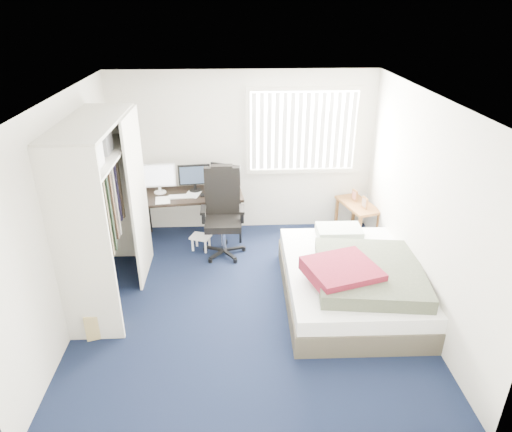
{
  "coord_description": "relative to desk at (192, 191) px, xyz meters",
  "views": [
    {
      "loc": [
        -0.14,
        -4.66,
        3.41
      ],
      "look_at": [
        0.11,
        0.4,
        0.98
      ],
      "focal_mm": 32.0,
      "sensor_mm": 36.0,
      "label": 1
    }
  ],
  "objects": [
    {
      "name": "nightstand",
      "position": [
        2.54,
        -0.08,
        -0.29
      ],
      "size": [
        0.6,
        0.87,
        0.73
      ],
      "color": "brown",
      "rests_on": "ground"
    },
    {
      "name": "office_chair",
      "position": [
        0.47,
        -0.49,
        -0.27
      ],
      "size": [
        0.62,
        0.61,
        1.3
      ],
      "color": "black",
      "rests_on": "ground"
    },
    {
      "name": "bed",
      "position": [
        2.06,
        -1.78,
        -0.48
      ],
      "size": [
        1.63,
        2.14,
        0.69
      ],
      "color": "#433D30",
      "rests_on": "ground"
    },
    {
      "name": "pine_box",
      "position": [
        -0.86,
        -2.21,
        -0.62
      ],
      "size": [
        0.48,
        0.41,
        0.3
      ],
      "primitive_type": "cube",
      "rotation": [
        0.0,
        0.0,
        0.29
      ],
      "color": "tan",
      "rests_on": "ground"
    },
    {
      "name": "window_assembly",
      "position": [
        1.69,
        0.29,
        0.83
      ],
      "size": [
        1.72,
        0.09,
        1.32
      ],
      "color": "white",
      "rests_on": "ground"
    },
    {
      "name": "room_shell",
      "position": [
        0.79,
        -1.76,
        0.74
      ],
      "size": [
        4.2,
        4.2,
        4.2
      ],
      "color": "silver",
      "rests_on": "ground"
    },
    {
      "name": "closet",
      "position": [
        -0.88,
        -1.49,
        0.58
      ],
      "size": [
        0.64,
        1.84,
        2.22
      ],
      "color": "beige",
      "rests_on": "ground"
    },
    {
      "name": "footstool",
      "position": [
        0.12,
        -0.42,
        -0.59
      ],
      "size": [
        0.34,
        0.31,
        0.23
      ],
      "color": "white",
      "rests_on": "ground"
    },
    {
      "name": "desk",
      "position": [
        0.0,
        0.0,
        0.0
      ],
      "size": [
        1.56,
        0.85,
        1.2
      ],
      "color": "black",
      "rests_on": "ground"
    },
    {
      "name": "ground",
      "position": [
        0.79,
        -1.76,
        -0.77
      ],
      "size": [
        4.2,
        4.2,
        0.0
      ],
      "primitive_type": "plane",
      "color": "black",
      "rests_on": "ground"
    }
  ]
}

